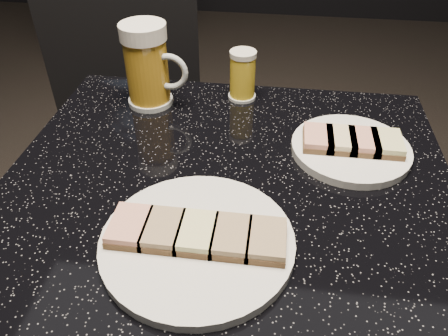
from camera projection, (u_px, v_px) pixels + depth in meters
The scene contains 8 objects.
plate_large at pixel (197, 242), 0.57m from camera, with size 0.25×0.25×0.01m, color silver.
plate_small at pixel (350, 149), 0.73m from camera, with size 0.20×0.20×0.01m, color white.
table at pixel (224, 292), 0.80m from camera, with size 0.70×0.70×0.75m.
beer_mug at pixel (148, 65), 0.82m from camera, with size 0.13×0.09×0.16m.
beer_tumbler at pixel (243, 75), 0.85m from camera, with size 0.06×0.06×0.10m.
chair at pixel (127, 136), 1.22m from camera, with size 0.49×0.49×0.88m.
canapes_on_plate_large at pixel (197, 233), 0.56m from camera, with size 0.23×0.07×0.02m.
canapes_on_plate_small at pixel (352, 141), 0.72m from camera, with size 0.16×0.07×0.02m.
Camera 1 is at (0.07, -0.48, 1.18)m, focal length 35.00 mm.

